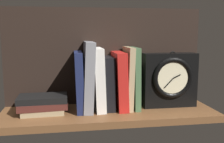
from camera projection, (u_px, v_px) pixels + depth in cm
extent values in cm
cube|color=brown|center=(109.00, 114.00, 97.02)|extent=(79.34, 24.69, 2.50)
cube|color=black|center=(105.00, 56.00, 105.38)|extent=(79.34, 1.20, 38.62)
cube|color=#192147|center=(79.00, 81.00, 96.57)|extent=(3.31, 15.21, 21.98)
cube|color=gray|center=(88.00, 76.00, 96.83)|extent=(4.68, 15.98, 25.70)
cube|color=silver|center=(98.00, 79.00, 97.60)|extent=(4.31, 14.98, 23.35)
cube|color=black|center=(109.00, 83.00, 98.47)|extent=(4.17, 12.40, 19.99)
cube|color=red|center=(120.00, 80.00, 98.98)|extent=(4.57, 15.27, 21.78)
cube|color=tan|center=(128.00, 78.00, 99.34)|extent=(2.72, 13.76, 23.53)
cube|color=#476B44|center=(134.00, 78.00, 99.73)|extent=(2.51, 13.43, 23.39)
cube|color=black|center=(169.00, 80.00, 101.71)|extent=(21.02, 6.20, 21.02)
torus|color=black|center=(173.00, 78.00, 98.08)|extent=(15.71, 1.93, 15.71)
cylinder|color=beige|center=(173.00, 78.00, 98.08)|extent=(12.68, 0.60, 12.68)
cube|color=black|center=(177.00, 76.00, 97.71)|extent=(2.94, 0.30, 1.58)
cube|color=black|center=(169.00, 83.00, 97.60)|extent=(3.62, 0.30, 3.82)
torus|color=black|center=(173.00, 55.00, 97.13)|extent=(2.44, 0.44, 2.44)
cube|color=#9E8966|center=(43.00, 110.00, 94.49)|extent=(15.30, 11.90, 1.89)
cube|color=#471E19|center=(43.00, 104.00, 94.43)|extent=(17.92, 13.06, 2.33)
cube|color=black|center=(43.00, 99.00, 93.62)|extent=(17.62, 10.87, 2.21)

